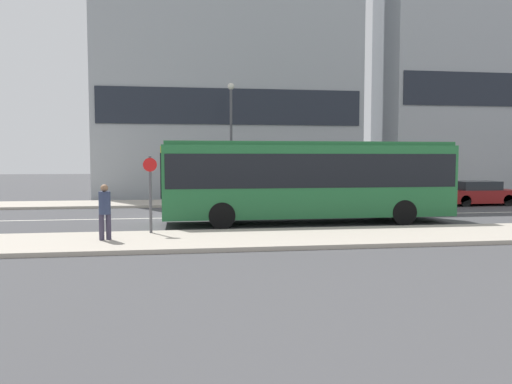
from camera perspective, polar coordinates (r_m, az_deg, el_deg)
ground_plane at (r=21.42m, az=-8.54°, el=-2.94°), size 120.00×120.00×0.00m
sidewalk_near at (r=15.22m, az=-8.62°, el=-5.51°), size 44.00×3.50×0.13m
sidewalk_far at (r=27.63m, az=-8.50°, el=-1.26°), size 44.00×3.50×0.13m
lane_centerline at (r=21.42m, az=-8.54°, el=-2.93°), size 41.80×0.16×0.01m
apartment_block_left_tower at (r=34.96m, az=-3.32°, el=16.79°), size 16.95×6.44×20.66m
apartment_block_right_tower at (r=40.50m, az=24.34°, el=18.29°), size 14.11×4.86×25.65m
city_bus at (r=19.48m, az=5.94°, el=1.77°), size 11.17×2.47×3.15m
parked_car_0 at (r=26.91m, az=15.90°, el=-0.22°), size 4.28×1.68×1.44m
parked_car_1 at (r=29.46m, az=23.98°, el=-0.16°), size 3.91×1.79×1.29m
pedestrian_near_stop at (r=15.30m, az=-16.90°, el=-1.82°), size 0.34×0.34×1.64m
bus_stop_sign at (r=16.35m, az=-11.98°, el=0.45°), size 0.44×0.12×2.47m
street_lamp at (r=27.13m, az=-2.87°, el=7.18°), size 0.36×0.36×6.42m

